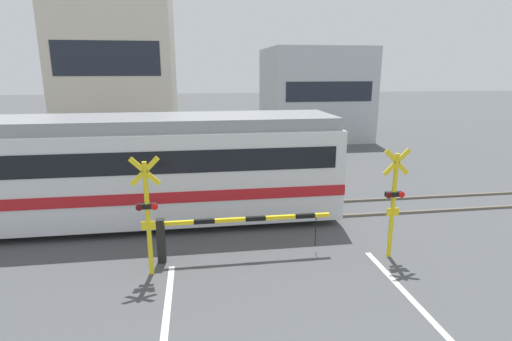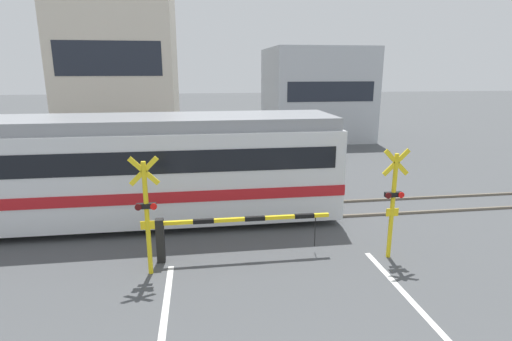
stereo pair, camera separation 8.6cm
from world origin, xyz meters
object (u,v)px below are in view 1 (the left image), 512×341
object	(u,v)px
crossing_barrier_near	(209,229)
crossing_signal_left	(148,211)
commuter_train	(70,169)
crossing_barrier_far	(282,168)
crossing_signal_right	(394,199)

from	to	relation	value
crossing_barrier_near	crossing_signal_left	bearing A→B (deg)	-157.87
crossing_signal_left	crossing_barrier_near	bearing A→B (deg)	22.13
commuter_train	crossing_barrier_near	xyz separation A→B (m)	(4.08, -3.03, -0.97)
crossing_barrier_far	crossing_signal_right	bearing A→B (deg)	-78.05
crossing_signal_left	crossing_signal_right	world-z (taller)	same
crossing_barrier_near	crossing_barrier_far	distance (m)	6.82
commuter_train	crossing_signal_right	size ratio (longest dim) A/B	5.77
commuter_train	crossing_barrier_near	size ratio (longest dim) A/B	3.72
crossing_barrier_near	commuter_train	bearing A→B (deg)	143.38
commuter_train	crossing_barrier_far	bearing A→B (deg)	22.52
crossing_signal_left	crossing_signal_right	xyz separation A→B (m)	(5.97, 0.00, 0.00)
crossing_barrier_far	crossing_signal_left	size ratio (longest dim) A/B	1.55
crossing_barrier_far	crossing_barrier_near	bearing A→B (deg)	-117.75
crossing_barrier_near	crossing_barrier_far	bearing A→B (deg)	62.25
crossing_signal_right	crossing_barrier_near	bearing A→B (deg)	172.92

